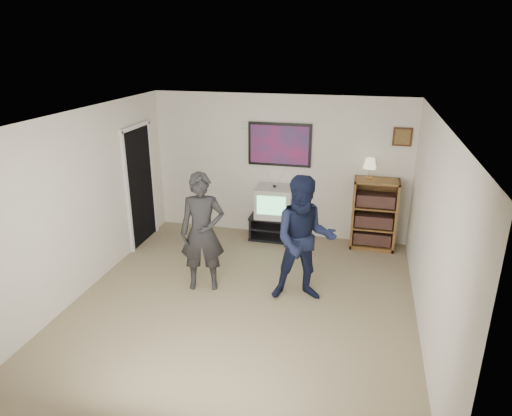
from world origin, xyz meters
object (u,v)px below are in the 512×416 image
at_px(media_stand, 275,227).
at_px(bookshelf, 374,214).
at_px(person_tall, 202,232).
at_px(crt_television, 274,202).
at_px(person_short, 304,240).

bearing_deg(media_stand, bookshelf, 1.90).
height_order(bookshelf, person_tall, person_tall).
relative_size(crt_television, person_tall, 0.37).
distance_m(crt_television, person_tall, 2.00).
height_order(crt_television, person_short, person_short).
relative_size(media_stand, person_tall, 0.51).
bearing_deg(bookshelf, person_short, -115.72).
xyz_separation_m(crt_television, person_tall, (-0.63, -1.90, 0.15)).
bearing_deg(media_stand, person_short, -67.56).
relative_size(bookshelf, person_short, 0.69).
relative_size(media_stand, bookshelf, 0.72).
bearing_deg(bookshelf, media_stand, -178.30).
distance_m(bookshelf, person_short, 2.14).
distance_m(crt_television, bookshelf, 1.70).
relative_size(media_stand, person_short, 0.50).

